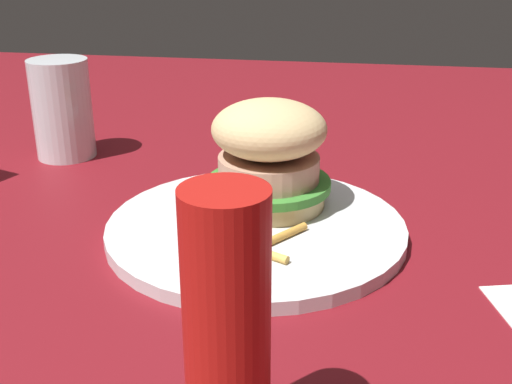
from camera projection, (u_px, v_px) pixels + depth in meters
ground_plane at (234, 223)px, 0.61m from camera, size 1.60×1.60×0.00m
plate at (256, 228)px, 0.59m from camera, size 0.27×0.27×0.01m
sandwich at (269, 154)px, 0.61m from camera, size 0.12×0.12×0.10m
fries_pile at (249, 242)px, 0.54m from camera, size 0.08×0.09×0.01m
drink_glass at (63, 113)px, 0.77m from camera, size 0.07×0.07×0.12m
ketchup_bottle at (227, 331)px, 0.32m from camera, size 0.04×0.04×0.15m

